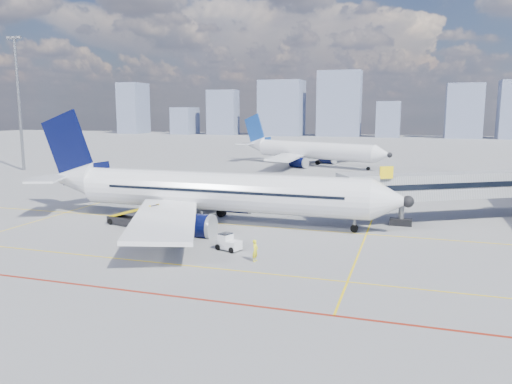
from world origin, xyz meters
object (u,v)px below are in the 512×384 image
(baggage_tug, at_px, (228,242))
(belt_loader, at_px, (128,219))
(ramp_worker, at_px, (255,251))
(main_aircraft, at_px, (205,191))
(second_aircraft, at_px, (309,150))
(cargo_dolly, at_px, (170,230))

(baggage_tug, height_order, belt_loader, belt_loader)
(baggage_tug, height_order, ramp_worker, ramp_worker)
(belt_loader, bearing_deg, ramp_worker, -10.81)
(baggage_tug, relative_size, belt_loader, 0.36)
(main_aircraft, xyz_separation_m, second_aircraft, (-0.55, 57.05, 0.01))
(baggage_tug, bearing_deg, cargo_dolly, -166.94)
(belt_loader, relative_size, ramp_worker, 3.70)
(second_aircraft, xyz_separation_m, cargo_dolly, (0.94, -65.91, -2.05))
(cargo_dolly, distance_m, belt_loader, 8.57)
(ramp_worker, bearing_deg, baggage_tug, 61.93)
(main_aircraft, relative_size, cargo_dolly, 9.80)
(main_aircraft, distance_m, second_aircraft, 57.05)
(baggage_tug, xyz_separation_m, ramp_worker, (3.15, -2.31, 0.18))
(baggage_tug, height_order, cargo_dolly, cargo_dolly)
(main_aircraft, xyz_separation_m, cargo_dolly, (0.40, -8.86, -2.05))
(main_aircraft, height_order, second_aircraft, main_aircraft)
(main_aircraft, distance_m, baggage_tug, 11.74)
(belt_loader, bearing_deg, cargo_dolly, -18.38)
(second_aircraft, xyz_separation_m, baggage_tug, (6.75, -66.69, -2.54))
(second_aircraft, relative_size, cargo_dolly, 8.40)
(baggage_tug, bearing_deg, main_aircraft, 143.46)
(second_aircraft, bearing_deg, cargo_dolly, -65.82)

